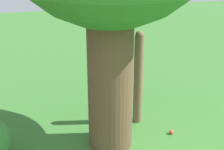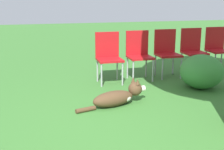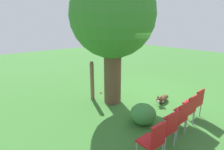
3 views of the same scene
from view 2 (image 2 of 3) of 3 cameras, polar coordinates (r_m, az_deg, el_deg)
ground_plane at (r=3.80m, az=10.12°, el=-10.02°), size 30.00×30.00×0.00m
dog at (r=4.53m, az=1.17°, el=-3.99°), size 0.44×1.12×0.37m
red_chair_0 at (r=5.65m, az=-0.64°, el=3.82°), size 0.43×0.45×0.91m
red_chair_1 at (r=5.90m, az=4.92°, el=4.21°), size 0.43×0.45×0.91m
red_chair_2 at (r=6.20m, az=9.99°, el=4.53°), size 0.43×0.45×0.91m
red_chair_3 at (r=6.54m, az=14.56°, el=4.79°), size 0.43×0.45×0.91m
red_chair_4 at (r=6.92m, az=18.67°, el=5.00°), size 0.43×0.45×0.91m
low_shrub at (r=5.54m, az=16.06°, el=0.61°), size 0.73×0.73×0.59m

